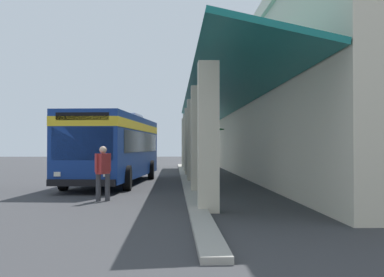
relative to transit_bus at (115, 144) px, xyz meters
name	(u,v)px	position (x,y,z in m)	size (l,w,h in m)	color
ground	(253,182)	(-0.51, 6.61, -1.85)	(120.00, 120.00, 0.00)	#38383A
curb_strip	(186,178)	(-2.94, 3.39, -1.79)	(37.67, 0.50, 0.12)	#9E998E
plaza_building	(363,106)	(-2.94, 13.02, 2.08)	(31.69, 16.34, 7.86)	beige
transit_bus	(115,144)	(0.00, 0.00, 0.00)	(11.39, 3.58, 3.34)	navy
pedestrian	(103,170)	(7.41, 0.50, -0.86)	(0.59, 0.44, 1.75)	#38383D
potted_palm	(208,163)	(-7.44, 4.90, -1.17)	(1.86, 1.91, 2.94)	gray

